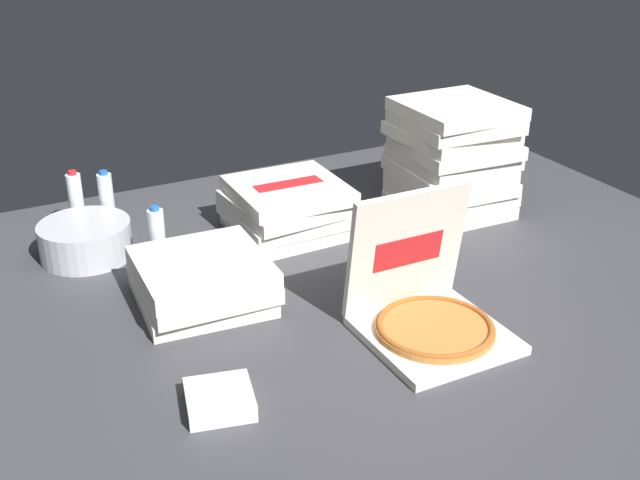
{
  "coord_description": "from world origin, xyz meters",
  "views": [
    {
      "loc": [
        -1.08,
        -2.08,
        1.31
      ],
      "look_at": [
        0.05,
        0.1,
        0.14
      ],
      "focal_mm": 44.66,
      "sensor_mm": 36.0,
      "label": 1
    }
  ],
  "objects": [
    {
      "name": "water_bottle_1",
      "position": [
        -0.44,
        0.38,
        0.12
      ],
      "size": [
        0.06,
        0.06,
        0.25
      ],
      "color": "silver",
      "rests_on": "ground_plane"
    },
    {
      "name": "pizza_stack_right_near",
      "position": [
        0.11,
        0.48,
        0.1
      ],
      "size": [
        0.44,
        0.44,
        0.21
      ],
      "color": "silver",
      "rests_on": "ground_plane"
    },
    {
      "name": "pizza_stack_left_far",
      "position": [
        0.79,
        0.37,
        0.23
      ],
      "size": [
        0.44,
        0.44,
        0.46
      ],
      "color": "silver",
      "rests_on": "ground_plane"
    },
    {
      "name": "ice_bucket",
      "position": [
        -0.63,
        0.63,
        0.07
      ],
      "size": [
        0.33,
        0.33,
        0.13
      ],
      "primitive_type": "cylinder",
      "color": "#B7BABF",
      "rests_on": "ground_plane"
    },
    {
      "name": "ground_plane",
      "position": [
        0.0,
        0.0,
        -0.01
      ],
      "size": [
        3.2,
        2.4,
        0.02
      ],
      "primitive_type": "cube",
      "color": "#38383D"
    },
    {
      "name": "pizza_stack_center_near",
      "position": [
        -0.37,
        0.12,
        0.08
      ],
      "size": [
        0.44,
        0.45,
        0.15
      ],
      "color": "silver",
      "rests_on": "ground_plane"
    },
    {
      "name": "water_bottle_2",
      "position": [
        -0.51,
        0.81,
        0.12
      ],
      "size": [
        0.06,
        0.06,
        0.25
      ],
      "color": "silver",
      "rests_on": "ground_plane"
    },
    {
      "name": "water_bottle_0",
      "position": [
        -0.61,
        0.86,
        0.12
      ],
      "size": [
        0.06,
        0.06,
        0.25
      ],
      "color": "white",
      "rests_on": "ground_plane"
    },
    {
      "name": "napkin_pile",
      "position": [
        -0.53,
        -0.43,
        0.03
      ],
      "size": [
        0.21,
        0.21,
        0.05
      ],
      "primitive_type": "cube",
      "rotation": [
        0.0,
        0.0,
        -0.23
      ],
      "color": "white",
      "rests_on": "ground_plane"
    },
    {
      "name": "open_pizza_box",
      "position": [
        0.17,
        -0.37,
        0.09
      ],
      "size": [
        0.41,
        0.42,
        0.43
      ],
      "color": "silver",
      "rests_on": "ground_plane"
    }
  ]
}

